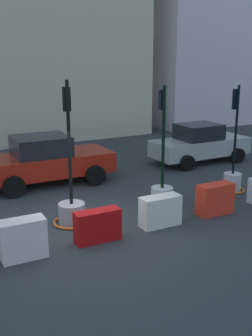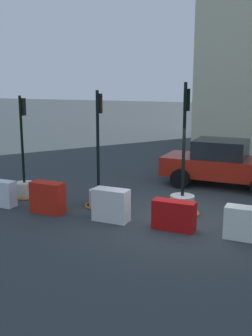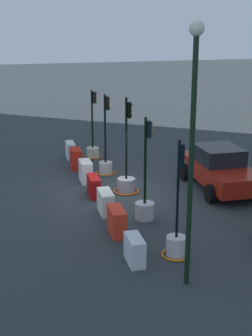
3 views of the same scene
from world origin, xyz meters
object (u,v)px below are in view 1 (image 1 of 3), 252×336
object	(u,v)px
construction_barrier_5	(215,199)
construction_barrier_3	(98,226)
car_silver_hatchback	(200,144)
traffic_light_3	(162,187)
traffic_light_4	(232,176)
car_red_compact	(46,160)
construction_barrier_2	(23,239)
construction_barrier_4	(160,211)
traffic_light_2	(71,205)

from	to	relation	value
construction_barrier_5	construction_barrier_3	bearing A→B (deg)	179.73
construction_barrier_5	car_silver_hatchback	distance (m)	5.96
traffic_light_3	construction_barrier_5	world-z (taller)	traffic_light_3
traffic_light_4	construction_barrier_3	distance (m)	5.68
construction_barrier_3	car_silver_hatchback	size ratio (longest dim) A/B	0.27
car_red_compact	construction_barrier_2	bearing A→B (deg)	-113.79
construction_barrier_2	car_red_compact	bearing A→B (deg)	66.21
construction_barrier_5	car_red_compact	xyz separation A→B (m)	(-3.21, 5.11, 0.40)
construction_barrier_4	car_silver_hatchback	world-z (taller)	car_silver_hatchback
car_red_compact	car_silver_hatchback	xyz separation A→B (m)	(6.63, -0.24, -0.06)
traffic_light_3	construction_barrier_5	size ratio (longest dim) A/B	3.34
construction_barrier_3	construction_barrier_5	world-z (taller)	construction_barrier_5
construction_barrier_2	car_red_compact	world-z (taller)	car_red_compact
construction_barrier_4	car_red_compact	size ratio (longest dim) A/B	0.24
traffic_light_2	car_red_compact	size ratio (longest dim) A/B	0.83
traffic_light_3	construction_barrier_3	bearing A→B (deg)	-155.58
construction_barrier_2	traffic_light_3	bearing A→B (deg)	15.01
traffic_light_4	traffic_light_3	bearing A→B (deg)	-178.82
construction_barrier_4	traffic_light_4	bearing A→B (deg)	18.50
construction_barrier_2	car_red_compact	size ratio (longest dim) A/B	0.22
traffic_light_2	car_silver_hatchback	size ratio (longest dim) A/B	0.89
traffic_light_2	traffic_light_3	world-z (taller)	traffic_light_2
construction_barrier_2	construction_barrier_5	size ratio (longest dim) A/B	0.94
traffic_light_2	construction_barrier_3	world-z (taller)	traffic_light_2
construction_barrier_3	car_silver_hatchback	distance (m)	8.58
car_red_compact	car_silver_hatchback	size ratio (longest dim) A/B	1.07
construction_barrier_5	car_silver_hatchback	xyz separation A→B (m)	(3.41, 4.87, 0.34)
car_silver_hatchback	traffic_light_4	bearing A→B (deg)	-113.19
traffic_light_3	car_red_compact	size ratio (longest dim) A/B	0.78
construction_barrier_2	car_red_compact	xyz separation A→B (m)	(2.24, 5.07, 0.38)
construction_barrier_5	car_red_compact	world-z (taller)	car_red_compact
traffic_light_2	traffic_light_3	bearing A→B (deg)	-2.44
traffic_light_3	traffic_light_4	xyz separation A→B (m)	(2.85, 0.06, -0.07)
construction_barrier_4	construction_barrier_5	distance (m)	1.82
traffic_light_4	traffic_light_2	bearing A→B (deg)	179.38
car_silver_hatchback	traffic_light_2	bearing A→B (deg)	-153.98
traffic_light_2	construction_barrier_3	bearing A→B (deg)	-84.51
traffic_light_4	car_red_compact	size ratio (longest dim) A/B	0.76
car_red_compact	car_silver_hatchback	world-z (taller)	car_red_compact
construction_barrier_3	construction_barrier_5	distance (m)	3.65
construction_barrier_3	construction_barrier_4	xyz separation A→B (m)	(1.84, 0.04, 0.01)
traffic_light_4	car_red_compact	distance (m)	6.37
traffic_light_3	car_red_compact	bearing A→B (deg)	120.18
traffic_light_4	car_silver_hatchback	xyz separation A→B (m)	(1.53, 3.57, 0.26)
traffic_light_4	construction_barrier_4	bearing A→B (deg)	-161.50
traffic_light_3	construction_barrier_4	size ratio (longest dim) A/B	3.24
construction_barrier_3	car_silver_hatchback	world-z (taller)	car_silver_hatchback
traffic_light_2	construction_barrier_2	world-z (taller)	traffic_light_2
traffic_light_4	construction_barrier_2	distance (m)	7.44
traffic_light_3	construction_barrier_2	world-z (taller)	traffic_light_3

